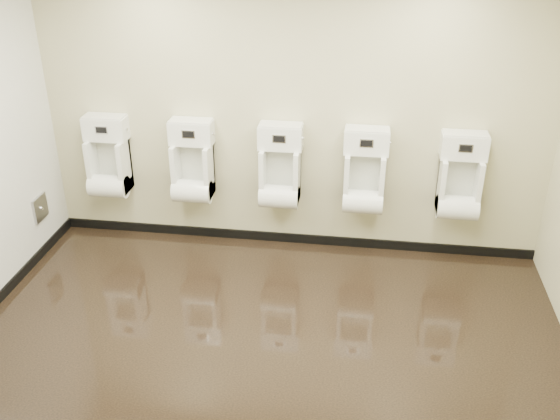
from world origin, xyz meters
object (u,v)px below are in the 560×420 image
at_px(access_panel, 40,208).
at_px(urinal_0, 108,162).
at_px(urinal_4, 460,182).
at_px(urinal_2, 280,172).
at_px(urinal_1, 192,167).
at_px(urinal_3, 364,177).

xyz_separation_m(access_panel, urinal_0, (0.61, 0.40, 0.37)).
xyz_separation_m(access_panel, urinal_4, (4.13, 0.40, 0.37)).
height_order(access_panel, urinal_2, urinal_2).
relative_size(urinal_0, urinal_1, 1.00).
bearing_deg(urinal_2, urinal_3, 0.00).
distance_m(access_panel, urinal_0, 0.82).
height_order(urinal_1, urinal_2, same).
bearing_deg(urinal_1, urinal_0, 180.00).
xyz_separation_m(urinal_2, urinal_3, (0.83, 0.00, 0.00)).
bearing_deg(urinal_3, urinal_4, 0.00).
relative_size(access_panel, urinal_4, 0.30).
bearing_deg(access_panel, urinal_4, 5.58).
relative_size(access_panel, urinal_0, 0.30).
bearing_deg(urinal_3, urinal_1, 180.00).
bearing_deg(urinal_1, access_panel, -164.92).
xyz_separation_m(urinal_2, urinal_4, (1.74, 0.00, 0.00)).
bearing_deg(urinal_0, urinal_3, 0.00).
bearing_deg(urinal_2, urinal_1, 180.00).
bearing_deg(urinal_0, urinal_2, 0.00).
height_order(access_panel, urinal_3, urinal_3).
distance_m(access_panel, urinal_1, 1.59).
distance_m(urinal_2, urinal_3, 0.83).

